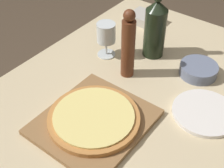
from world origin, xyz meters
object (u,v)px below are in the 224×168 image
Objects in this scene: wine_bottle at (155,28)px; wine_glass at (106,34)px; pizza at (94,118)px; small_bowl at (198,70)px; pepper_mill at (128,45)px.

wine_glass is at bearing -140.61° from wine_bottle.
wine_bottle is at bearing 96.96° from pizza.
wine_bottle is 0.20m from wine_glass.
wine_bottle is 0.24m from small_bowl.
small_bowl is at bearing 70.46° from pizza.
pizza is 0.40m from wine_glass.
pepper_mill reaches higher than pizza.
pizza is 0.47m from wine_bottle.
wine_bottle is at bearing 87.16° from pepper_mill.
wine_glass is (-0.21, 0.33, 0.07)m from pizza.
pizza is 1.09× the size of pepper_mill.
pepper_mill is at bearing -19.73° from wine_glass.
wine_glass is 0.39m from small_bowl.
wine_glass is at bearing -162.64° from small_bowl.
pepper_mill is (-0.06, 0.28, 0.10)m from pizza.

